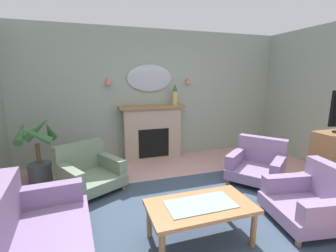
{
  "coord_description": "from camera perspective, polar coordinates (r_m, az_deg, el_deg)",
  "views": [
    {
      "loc": [
        -1.37,
        -2.24,
        1.73
      ],
      "look_at": [
        -0.15,
        1.47,
        0.92
      ],
      "focal_mm": 25.25,
      "sensor_mm": 36.0,
      "label": 1
    }
  ],
  "objects": [
    {
      "name": "armchair_near_fireplace",
      "position": [
        4.3,
        20.82,
        -8.44
      ],
      "size": [
        1.14,
        1.13,
        0.71
      ],
      "color": "gray",
      "rests_on": "ground"
    },
    {
      "name": "floral_couch",
      "position": [
        2.55,
        -30.88,
        -23.8
      ],
      "size": [
        0.98,
        1.77,
        0.76
      ],
      "color": "gray",
      "rests_on": "ground"
    },
    {
      "name": "wall_mirror",
      "position": [
        5.03,
        -4.41,
        11.44
      ],
      "size": [
        0.96,
        0.06,
        0.56
      ],
      "primitive_type": "ellipsoid",
      "color": "#B2BCC6"
    },
    {
      "name": "wall_sconce_right",
      "position": [
        5.25,
        4.94,
        10.89
      ],
      "size": [
        0.14,
        0.14,
        0.14
      ],
      "primitive_type": "cone",
      "color": "#D17066"
    },
    {
      "name": "patterned_rug",
      "position": [
        3.29,
        10.1,
        -20.17
      ],
      "size": [
        3.2,
        2.4,
        0.01
      ],
      "primitive_type": "cube",
      "color": "#38475B",
      "rests_on": "ground"
    },
    {
      "name": "armchair_by_coffee_table",
      "position": [
        3.41,
        31.84,
        -14.93
      ],
      "size": [
        0.94,
        0.93,
        0.71
      ],
      "color": "gray",
      "rests_on": "ground"
    },
    {
      "name": "armchair_beside_couch",
      "position": [
        3.94,
        -18.7,
        -10.15
      ],
      "size": [
        1.09,
        1.1,
        0.71
      ],
      "color": "gray",
      "rests_on": "ground"
    },
    {
      "name": "wall_sconce_left",
      "position": [
        4.85,
        -14.23,
        10.52
      ],
      "size": [
        0.14,
        0.14,
        0.14
      ],
      "primitive_type": "cone",
      "color": "#D17066"
    },
    {
      "name": "potted_plant_corner_palm",
      "position": [
        4.48,
        -28.84,
        -5.8
      ],
      "size": [
        0.56,
        0.58,
        1.09
      ],
      "color": "#474C56",
      "rests_on": "ground"
    },
    {
      "name": "fireplace",
      "position": [
        5.03,
        -3.82,
        -1.66
      ],
      "size": [
        1.36,
        0.36,
        1.16
      ],
      "color": "tan",
      "rests_on": "ground"
    },
    {
      "name": "floor",
      "position": [
        3.17,
        11.9,
        -22.74
      ],
      "size": [
        6.7,
        6.35,
        0.1
      ],
      "primitive_type": "cube",
      "color": "#C6938E",
      "rests_on": "ground"
    },
    {
      "name": "wall_back",
      "position": [
        5.16,
        -2.75,
        7.49
      ],
      "size": [
        6.7,
        0.1,
        2.7
      ],
      "primitive_type": "cube",
      "color": "#93A393",
      "rests_on": "ground"
    },
    {
      "name": "mantel_vase_left",
      "position": [
        5.02,
        1.71,
        7.55
      ],
      "size": [
        0.11,
        0.11,
        0.44
      ],
      "color": "tan",
      "rests_on": "fireplace"
    },
    {
      "name": "coffee_table",
      "position": [
        2.63,
        7.81,
        -19.29
      ],
      "size": [
        1.1,
        0.6,
        0.45
      ],
      "color": "olive",
      "rests_on": "ground"
    }
  ]
}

